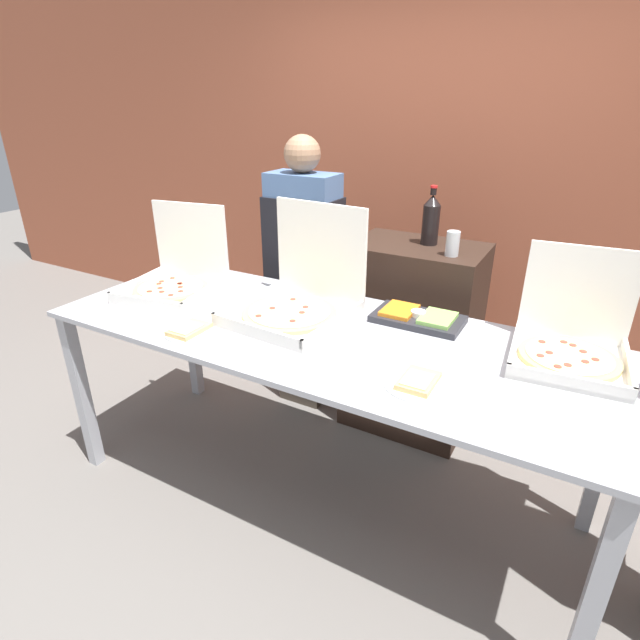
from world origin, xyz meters
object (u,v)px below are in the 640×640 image
object	(u,v)px
person_server_vest	(304,264)
soda_can_silver	(453,244)
pizza_box_far_left	(571,342)
paper_plate_front_right	(189,330)
soda_bottle	(431,219)
paper_plate_front_center	(418,382)
veggie_tray	(418,318)
pizza_box_near_right	(298,297)
pizza_box_far_right	(176,277)

from	to	relation	value
person_server_vest	soda_can_silver	bearing A→B (deg)	177.82
pizza_box_far_left	paper_plate_front_right	bearing A→B (deg)	-163.81
soda_bottle	soda_can_silver	bearing A→B (deg)	-42.50
soda_bottle	person_server_vest	xyz separation A→B (m)	(-0.71, -0.12, -0.32)
pizza_box_far_left	paper_plate_front_center	world-z (taller)	pizza_box_far_left
pizza_box_far_left	veggie_tray	size ratio (longest dim) A/B	1.15
pizza_box_near_right	pizza_box_far_right	xyz separation A→B (m)	(-0.71, -0.05, -0.01)
pizza_box_far_left	soda_can_silver	size ratio (longest dim) A/B	3.69
pizza_box_far_left	soda_bottle	size ratio (longest dim) A/B	1.50
pizza_box_far_left	veggie_tray	distance (m)	0.63
pizza_box_far_left	pizza_box_far_right	xyz separation A→B (m)	(-1.85, -0.20, 0.00)
pizza_box_far_left	person_server_vest	world-z (taller)	person_server_vest
pizza_box_near_right	veggie_tray	xyz separation A→B (m)	(0.52, 0.19, -0.06)
pizza_box_far_right	soda_bottle	xyz separation A→B (m)	(1.08, 0.78, 0.27)
pizza_box_far_left	person_server_vest	bearing A→B (deg)	157.84
pizza_box_far_left	paper_plate_front_right	world-z (taller)	pizza_box_far_left
person_server_vest	pizza_box_near_right	bearing A→B (deg)	118.88
paper_plate_front_center	soda_can_silver	world-z (taller)	soda_can_silver
paper_plate_front_center	paper_plate_front_right	bearing A→B (deg)	-175.46
veggie_tray	soda_can_silver	distance (m)	0.46
pizza_box_far_right	person_server_vest	distance (m)	0.76
pizza_box_near_right	soda_bottle	distance (m)	0.86
pizza_box_far_right	veggie_tray	distance (m)	1.25
paper_plate_front_center	soda_can_silver	size ratio (longest dim) A/B	2.00
pizza_box_far_right	soda_can_silver	world-z (taller)	pizza_box_far_right
pizza_box_far_right	paper_plate_front_center	world-z (taller)	pizza_box_far_right
pizza_box_near_right	paper_plate_front_center	distance (m)	0.77
pizza_box_near_right	paper_plate_front_right	size ratio (longest dim) A/B	2.53
paper_plate_front_right	pizza_box_far_left	bearing A→B (deg)	20.82
pizza_box_near_right	soda_can_silver	world-z (taller)	pizza_box_near_right
soda_can_silver	person_server_vest	bearing A→B (deg)	177.82
paper_plate_front_right	pizza_box_near_right	bearing A→B (deg)	52.65
paper_plate_front_center	person_server_vest	xyz separation A→B (m)	(-1.04, 0.94, 0.01)
pizza_box_near_right	soda_can_silver	xyz separation A→B (m)	(0.54, 0.58, 0.19)
paper_plate_front_right	person_server_vest	xyz separation A→B (m)	(-0.04, 1.02, 0.01)
soda_bottle	person_server_vest	distance (m)	0.79
person_server_vest	paper_plate_front_right	bearing A→B (deg)	92.08
paper_plate_front_right	soda_bottle	distance (m)	1.36
soda_bottle	person_server_vest	world-z (taller)	person_server_vest
paper_plate_front_right	person_server_vest	world-z (taller)	person_server_vest
veggie_tray	paper_plate_front_right	bearing A→B (deg)	-144.16
paper_plate_front_right	soda_bottle	xyz separation A→B (m)	(0.67, 1.13, 0.33)
pizza_box_near_right	soda_can_silver	distance (m)	0.81
soda_can_silver	paper_plate_front_right	bearing A→B (deg)	-130.50
pizza_box_far_left	pizza_box_far_right	distance (m)	1.86
pizza_box_far_left	paper_plate_front_right	distance (m)	1.54
pizza_box_near_right	soda_bottle	size ratio (longest dim) A/B	1.77
pizza_box_near_right	soda_can_silver	bearing A→B (deg)	51.48
pizza_box_near_right	paper_plate_front_center	size ratio (longest dim) A/B	2.19
pizza_box_far_left	paper_plate_front_center	distance (m)	0.65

